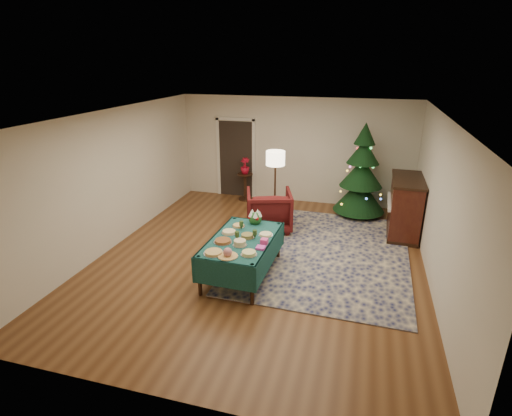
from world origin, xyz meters
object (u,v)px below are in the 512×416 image
(armchair, at_px, (269,208))
(potted_plant, at_px, (245,169))
(side_table, at_px, (245,187))
(piano, at_px, (405,207))
(buffet_table, at_px, (242,246))
(gift_box, at_px, (264,241))
(christmas_tree, at_px, (361,175))
(floor_lamp, at_px, (275,163))

(armchair, distance_m, potted_plant, 2.10)
(armchair, xyz_separation_m, potted_plant, (-1.09, 1.76, 0.35))
(side_table, xyz_separation_m, piano, (3.94, -1.20, 0.26))
(armchair, relative_size, piano, 0.68)
(buffet_table, xyz_separation_m, gift_box, (0.42, -0.11, 0.19))
(potted_plant, bearing_deg, armchair, -58.31)
(potted_plant, xyz_separation_m, christmas_tree, (2.98, -0.30, 0.16))
(floor_lamp, xyz_separation_m, side_table, (-1.14, 1.45, -1.10))
(armchair, height_order, side_table, armchair)
(floor_lamp, xyz_separation_m, piano, (2.79, 0.25, -0.84))
(buffet_table, xyz_separation_m, piano, (2.82, 2.64, 0.04))
(gift_box, xyz_separation_m, potted_plant, (-1.54, 3.95, 0.09))
(buffet_table, bearing_deg, side_table, 106.26)
(side_table, height_order, christmas_tree, christmas_tree)
(buffet_table, xyz_separation_m, side_table, (-1.12, 3.84, -0.21))
(armchair, distance_m, side_table, 2.07)
(side_table, relative_size, piano, 0.50)
(gift_box, height_order, armchair, armchair)
(side_table, bearing_deg, armchair, -58.31)
(potted_plant, bearing_deg, floor_lamp, -51.73)
(buffet_table, relative_size, gift_box, 16.35)
(buffet_table, relative_size, christmas_tree, 0.82)
(armchair, height_order, floor_lamp, floor_lamp)
(buffet_table, bearing_deg, gift_box, -14.72)
(buffet_table, relative_size, piano, 1.26)
(side_table, bearing_deg, christmas_tree, -5.75)
(potted_plant, distance_m, piano, 4.12)
(christmas_tree, bearing_deg, side_table, 174.25)
(buffet_table, distance_m, gift_box, 0.47)
(potted_plant, height_order, piano, piano)
(buffet_table, relative_size, armchair, 1.87)
(gift_box, relative_size, armchair, 0.11)
(gift_box, xyz_separation_m, armchair, (-0.45, 2.19, -0.26))
(gift_box, xyz_separation_m, christmas_tree, (1.44, 3.65, 0.25))
(buffet_table, bearing_deg, potted_plant, 106.26)
(armchair, distance_m, christmas_tree, 2.44)
(armchair, bearing_deg, gift_box, 84.06)
(gift_box, relative_size, floor_lamp, 0.07)
(floor_lamp, height_order, side_table, floor_lamp)
(piano, bearing_deg, christmas_tree, 136.82)
(side_table, relative_size, potted_plant, 1.70)
(buffet_table, relative_size, floor_lamp, 1.08)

